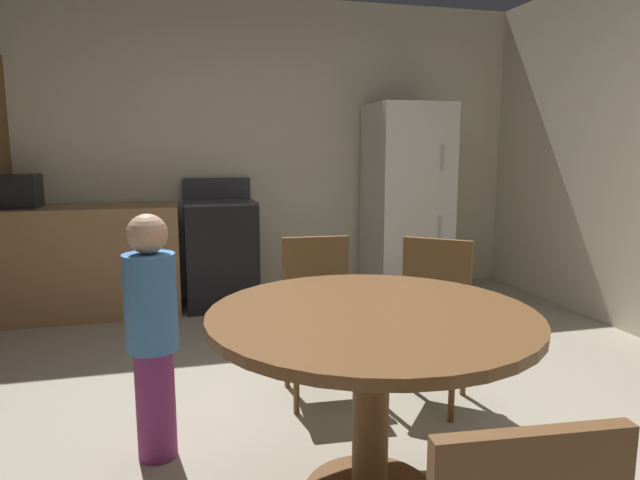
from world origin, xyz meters
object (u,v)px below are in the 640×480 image
at_px(oven_range, 221,253).
at_px(chair_north, 320,306).
at_px(refrigerator, 406,201).
at_px(microwave, 8,191).
at_px(dining_table, 372,351).
at_px(person_child, 152,332).
at_px(chair_northeast, 431,309).

height_order(oven_range, chair_north, oven_range).
height_order(refrigerator, microwave, refrigerator).
height_order(dining_table, person_child, person_child).
distance_m(refrigerator, microwave, 3.33).
bearing_deg(microwave, refrigerator, -0.86).
bearing_deg(person_child, chair_north, 61.03).
relative_size(oven_range, chair_north, 1.26).
height_order(refrigerator, person_child, refrigerator).
bearing_deg(refrigerator, person_child, -132.82).
xyz_separation_m(microwave, person_child, (1.15, -2.40, -0.45)).
relative_size(dining_table, person_child, 1.13).
distance_m(dining_table, chair_north, 1.00).
distance_m(oven_range, chair_northeast, 2.35).
distance_m(oven_range, person_child, 2.45).
height_order(chair_northeast, chair_north, same).
xyz_separation_m(oven_range, chair_north, (0.39, -1.93, 0.03)).
distance_m(oven_range, dining_table, 2.94).
distance_m(microwave, dining_table, 3.54).
bearing_deg(microwave, chair_north, -43.71).
xyz_separation_m(refrigerator, person_child, (-2.17, -2.35, -0.30)).
xyz_separation_m(oven_range, microwave, (-1.62, -0.00, 0.56)).
xyz_separation_m(oven_range, chair_northeast, (0.96, -2.15, 0.03)).
distance_m(chair_northeast, person_child, 1.46).
height_order(refrigerator, chair_northeast, refrigerator).
relative_size(oven_range, dining_table, 0.89).
relative_size(oven_range, microwave, 2.50).
height_order(dining_table, chair_north, chair_north).
height_order(microwave, chair_north, microwave).
bearing_deg(chair_northeast, chair_north, -72.19).
bearing_deg(refrigerator, chair_north, -124.88).
xyz_separation_m(oven_range, dining_table, (0.34, -2.92, 0.14)).
distance_m(dining_table, chair_northeast, 1.00).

